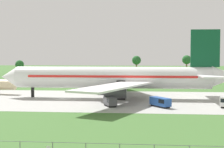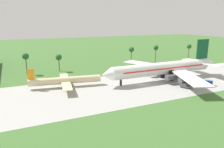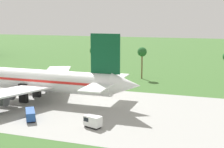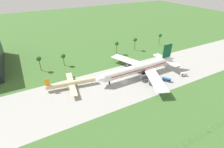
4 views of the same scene
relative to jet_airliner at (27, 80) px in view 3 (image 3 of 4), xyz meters
The scene contains 4 objects.
jet_airliner is the anchor object (origin of this frame).
baggage_tug 20.03m from the jet_airliner, 54.31° to the right, with size 5.10×6.00×2.30m.
catering_van 31.57m from the jet_airliner, 30.44° to the right, with size 4.32×3.14×2.63m.
palm_tree_row 41.98m from the jet_airliner, 96.29° to the left, with size 121.49×3.60×12.29m.
Camera 3 is at (67.14, -72.57, 23.52)m, focal length 50.00 mm.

